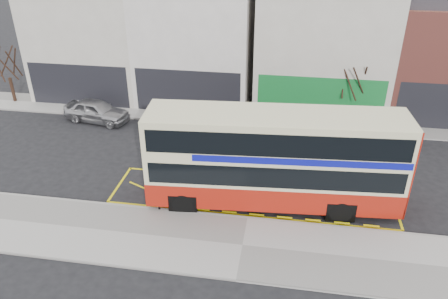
% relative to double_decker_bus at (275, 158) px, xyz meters
% --- Properties ---
extents(ground, '(120.00, 120.00, 0.00)m').
position_rel_double_decker_bus_xyz_m(ground, '(-1.05, -1.23, -2.49)').
color(ground, black).
rests_on(ground, ground).
extents(pavement, '(40.00, 4.00, 0.15)m').
position_rel_double_decker_bus_xyz_m(pavement, '(-1.05, -3.53, -2.42)').
color(pavement, '#9A9792').
rests_on(pavement, ground).
extents(kerb, '(40.00, 0.15, 0.15)m').
position_rel_double_decker_bus_xyz_m(kerb, '(-1.05, -1.60, -2.42)').
color(kerb, gray).
rests_on(kerb, ground).
extents(far_pavement, '(50.00, 3.00, 0.15)m').
position_rel_double_decker_bus_xyz_m(far_pavement, '(-1.05, 9.77, -2.42)').
color(far_pavement, '#9A9792').
rests_on(far_pavement, ground).
extents(road_markings, '(14.00, 3.40, 0.01)m').
position_rel_double_decker_bus_xyz_m(road_markings, '(-1.05, 0.37, -2.49)').
color(road_markings, yellow).
rests_on(road_markings, ground).
extents(terrace_far_left, '(8.00, 8.01, 10.80)m').
position_rel_double_decker_bus_xyz_m(terrace_far_left, '(-14.55, 13.76, 2.33)').
color(terrace_far_left, beige).
rests_on(terrace_far_left, ground).
extents(terrace_left, '(8.00, 8.01, 11.80)m').
position_rel_double_decker_bus_xyz_m(terrace_left, '(-6.55, 13.76, 2.83)').
color(terrace_left, silver).
rests_on(terrace_left, ground).
extents(terrace_green_shop, '(9.00, 8.01, 11.30)m').
position_rel_double_decker_bus_xyz_m(terrace_green_shop, '(2.45, 13.76, 2.58)').
color(terrace_green_shop, beige).
rests_on(terrace_green_shop, ground).
extents(double_decker_bus, '(12.04, 3.60, 4.74)m').
position_rel_double_decker_bus_xyz_m(double_decker_bus, '(0.00, 0.00, 0.00)').
color(double_decker_bus, beige).
rests_on(double_decker_bus, ground).
extents(bus_stop_post, '(0.69, 0.13, 2.78)m').
position_rel_double_decker_bus_xyz_m(bus_stop_post, '(-5.21, -1.61, -0.66)').
color(bus_stop_post, black).
rests_on(bus_stop_post, pavement).
extents(car_silver, '(4.72, 2.54, 1.53)m').
position_rel_double_decker_bus_xyz_m(car_silver, '(-12.40, 7.63, -1.73)').
color(car_silver, '#9A999E').
rests_on(car_silver, ground).
extents(car_grey, '(4.23, 2.13, 1.33)m').
position_rel_double_decker_bus_xyz_m(car_grey, '(-2.69, 7.68, -1.83)').
color(car_grey, '#3B3C42').
rests_on(car_grey, ground).
extents(car_white, '(4.63, 2.75, 1.26)m').
position_rel_double_decker_bus_xyz_m(car_white, '(6.17, 7.80, -1.87)').
color(car_white, silver).
rests_on(car_white, ground).
extents(street_tree_left, '(2.45, 2.45, 5.28)m').
position_rel_double_decker_bus_xyz_m(street_tree_left, '(-19.87, 9.76, 1.11)').
color(street_tree_left, '#332016').
rests_on(street_tree_left, ground).
extents(street_tree_right, '(2.45, 2.45, 5.30)m').
position_rel_double_decker_bus_xyz_m(street_tree_right, '(4.44, 10.12, 1.12)').
color(street_tree_right, '#332016').
rests_on(street_tree_right, ground).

